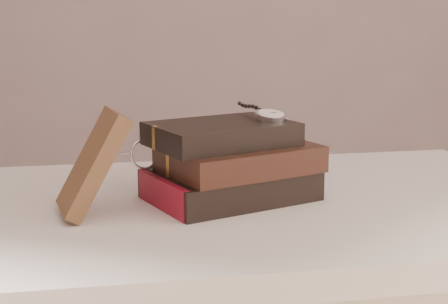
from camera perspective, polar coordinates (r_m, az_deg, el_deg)
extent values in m
cube|color=silver|center=(1.05, 1.57, -5.11)|extent=(1.00, 0.60, 0.04)
cube|color=white|center=(1.07, 1.56, -8.18)|extent=(0.88, 0.49, 0.08)
cube|color=black|center=(1.05, 0.54, -2.79)|extent=(0.28, 0.24, 0.04)
cube|color=beige|center=(1.05, 0.68, -2.77)|extent=(0.27, 0.22, 0.04)
cube|color=gold|center=(1.02, -5.85, -3.33)|extent=(0.01, 0.01, 0.05)
cube|color=maroon|center=(0.99, -5.19, -3.65)|extent=(0.06, 0.15, 0.05)
cube|color=black|center=(1.04, 1.34, -0.53)|extent=(0.26, 0.22, 0.04)
cube|color=beige|center=(1.04, 1.48, -0.51)|extent=(0.25, 0.21, 0.03)
cube|color=gold|center=(1.00, -4.67, -0.97)|extent=(0.01, 0.01, 0.04)
cube|color=black|center=(1.03, -0.21, 1.55)|extent=(0.25, 0.21, 0.03)
cube|color=beige|center=(1.03, -0.07, 1.57)|extent=(0.24, 0.20, 0.03)
cube|color=gold|center=(1.01, -5.86, 1.20)|extent=(0.01, 0.01, 0.04)
cube|color=#422A19|center=(0.97, -11.04, -0.94)|extent=(0.12, 0.11, 0.15)
cylinder|color=silver|center=(1.05, 4.02, 3.03)|extent=(0.06, 0.07, 0.02)
cylinder|color=white|center=(1.05, 4.02, 3.27)|extent=(0.05, 0.05, 0.01)
torus|color=silver|center=(1.05, 4.02, 3.25)|extent=(0.06, 0.06, 0.01)
cylinder|color=silver|center=(1.07, 3.13, 3.24)|extent=(0.01, 0.01, 0.01)
cube|color=black|center=(1.05, 3.83, 3.37)|extent=(0.01, 0.01, 0.00)
cube|color=black|center=(1.05, 4.25, 3.35)|extent=(0.01, 0.00, 0.00)
sphere|color=black|center=(1.08, 3.04, 3.59)|extent=(0.01, 0.01, 0.01)
sphere|color=black|center=(1.09, 2.73, 3.78)|extent=(0.01, 0.01, 0.01)
sphere|color=black|center=(1.10, 2.44, 3.88)|extent=(0.01, 0.01, 0.01)
sphere|color=black|center=(1.12, 2.15, 3.90)|extent=(0.01, 0.01, 0.01)
sphere|color=black|center=(1.13, 1.87, 3.91)|extent=(0.01, 0.01, 0.01)
sphere|color=black|center=(1.14, 1.59, 3.98)|extent=(0.01, 0.01, 0.01)
sphere|color=black|center=(1.16, 1.32, 4.14)|extent=(0.01, 0.01, 0.01)
torus|color=silver|center=(1.05, -6.77, -0.20)|extent=(0.05, 0.03, 0.05)
torus|color=silver|center=(1.07, -4.23, 0.09)|extent=(0.05, 0.03, 0.05)
cylinder|color=silver|center=(1.06, -5.49, 0.10)|extent=(0.01, 0.01, 0.00)
cylinder|color=silver|center=(1.09, -8.99, -0.13)|extent=(0.04, 0.10, 0.03)
cylinder|color=silver|center=(1.13, -4.48, 0.39)|extent=(0.04, 0.10, 0.03)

